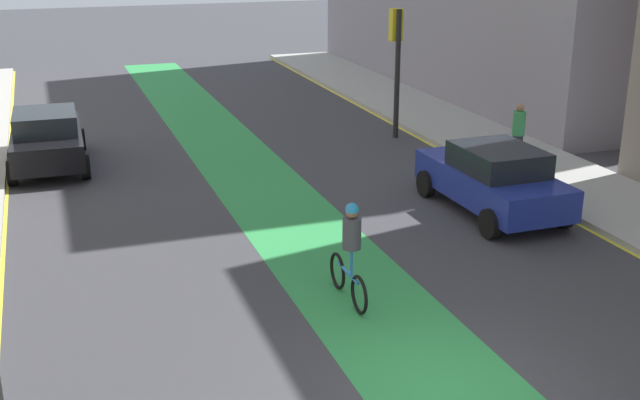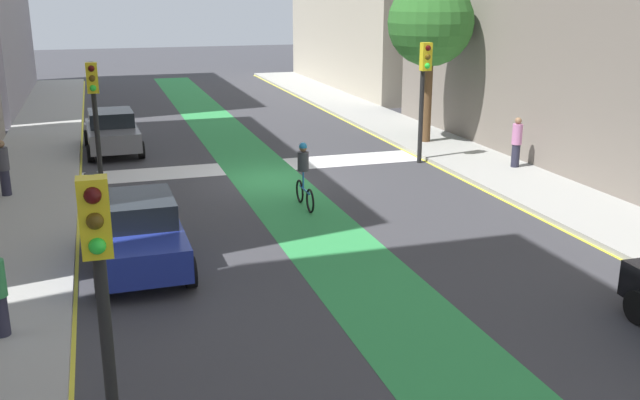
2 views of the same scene
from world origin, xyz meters
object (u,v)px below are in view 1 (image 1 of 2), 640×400
object	(u,v)px
car_black_left_far	(47,138)
traffic_signal_far_right	(396,48)
pedestrian_sidewalk_right_a	(518,132)
car_blue_right_far	(493,178)
cyclist_in_lane	(350,251)

from	to	relation	value
car_black_left_far	traffic_signal_far_right	bearing A→B (deg)	-0.10
traffic_signal_far_right	pedestrian_sidewalk_right_a	distance (m)	4.84
car_black_left_far	car_blue_right_far	world-z (taller)	same
car_blue_right_far	cyclist_in_lane	world-z (taller)	cyclist_in_lane
car_black_left_far	pedestrian_sidewalk_right_a	size ratio (longest dim) A/B	2.66
car_blue_right_far	cyclist_in_lane	bearing A→B (deg)	-145.28
cyclist_in_lane	car_black_left_far	bearing A→B (deg)	114.20
pedestrian_sidewalk_right_a	cyclist_in_lane	bearing A→B (deg)	-139.23
traffic_signal_far_right	car_black_left_far	bearing A→B (deg)	179.90
car_black_left_far	car_blue_right_far	size ratio (longest dim) A/B	1.00
traffic_signal_far_right	car_blue_right_far	xyz separation A→B (m)	(-0.76, -7.13, -1.94)
car_blue_right_far	traffic_signal_far_right	bearing A→B (deg)	83.90
car_blue_right_far	pedestrian_sidewalk_right_a	distance (m)	3.94
car_black_left_far	pedestrian_sidewalk_right_a	world-z (taller)	pedestrian_sidewalk_right_a
car_black_left_far	car_blue_right_far	bearing A→B (deg)	-37.04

